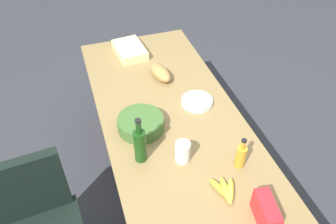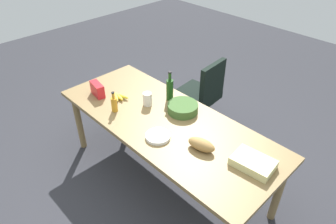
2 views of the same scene
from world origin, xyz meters
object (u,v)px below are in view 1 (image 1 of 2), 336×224
at_px(wine_bottle, 140,145).
at_px(conference_table, 173,130).
at_px(paper_plate_stack, 197,101).
at_px(bread_loaf, 160,73).
at_px(banana_bunch, 226,190).
at_px(mayo_jar, 183,152).
at_px(salad_bowl, 141,124).
at_px(sheet_cake, 130,50).
at_px(chip_bag_red, 266,212).
at_px(dressing_bottle, 241,156).

bearing_deg(wine_bottle, conference_table, -50.60).
distance_m(paper_plate_stack, bread_loaf, 0.40).
xyz_separation_m(banana_bunch, paper_plate_stack, (0.74, -0.13, -0.01)).
distance_m(banana_bunch, mayo_jar, 0.33).
bearing_deg(salad_bowl, mayo_jar, -153.00).
height_order(sheet_cake, banana_bunch, sheet_cake).
height_order(conference_table, bread_loaf, bread_loaf).
distance_m(conference_table, bread_loaf, 0.51).
height_order(conference_table, salad_bowl, salad_bowl).
distance_m(bread_loaf, mayo_jar, 0.82).
height_order(conference_table, chip_bag_red, chip_bag_red).
bearing_deg(paper_plate_stack, mayo_jar, 148.86).
bearing_deg(bread_loaf, paper_plate_stack, -156.48).
bearing_deg(sheet_cake, wine_bottle, 169.85).
height_order(dressing_bottle, paper_plate_stack, dressing_bottle).
height_order(banana_bunch, dressing_bottle, dressing_bottle).
bearing_deg(paper_plate_stack, dressing_bottle, -177.05).
xyz_separation_m(dressing_bottle, chip_bag_red, (-0.36, 0.04, -0.01)).
bearing_deg(banana_bunch, bread_loaf, 1.46).
height_order(chip_bag_red, mayo_jar, chip_bag_red).
relative_size(paper_plate_stack, mayo_jar, 1.62).
bearing_deg(paper_plate_stack, wine_bottle, 126.15).
bearing_deg(bread_loaf, conference_table, 172.91).
height_order(paper_plate_stack, wine_bottle, wine_bottle).
xyz_separation_m(bread_loaf, wine_bottle, (-0.73, 0.35, 0.07)).
bearing_deg(mayo_jar, sheet_cake, 1.37).
xyz_separation_m(sheet_cake, salad_bowl, (-0.89, 0.14, 0.01)).
relative_size(wine_bottle, mayo_jar, 2.36).
height_order(conference_table, sheet_cake, sheet_cake).
xyz_separation_m(dressing_bottle, bread_loaf, (0.95, 0.19, -0.03)).
bearing_deg(conference_table, dressing_bottle, -151.42).
distance_m(sheet_cake, bread_loaf, 0.43).
relative_size(sheet_cake, salad_bowl, 1.07).
relative_size(conference_table, mayo_jar, 16.97).
bearing_deg(conference_table, bread_loaf, -7.09).
xyz_separation_m(paper_plate_stack, mayo_jar, (-0.45, 0.27, 0.05)).
height_order(sheet_cake, bread_loaf, bread_loaf).
bearing_deg(dressing_bottle, chip_bag_red, 173.08).
xyz_separation_m(salad_bowl, wine_bottle, (-0.25, 0.06, 0.08)).
xyz_separation_m(paper_plate_stack, wine_bottle, (-0.37, 0.50, 0.11)).
relative_size(conference_table, salad_bowl, 7.72).
bearing_deg(wine_bottle, banana_bunch, -135.03).
bearing_deg(salad_bowl, sheet_cake, -8.85).
distance_m(paper_plate_stack, mayo_jar, 0.53).
bearing_deg(chip_bag_red, banana_bunch, 29.05).
bearing_deg(bread_loaf, sheet_cake, 19.46).
relative_size(dressing_bottle, wine_bottle, 0.67).
bearing_deg(wine_bottle, chip_bag_red, -139.95).
bearing_deg(dressing_bottle, conference_table, 28.58).
bearing_deg(chip_bag_red, mayo_jar, 27.23).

